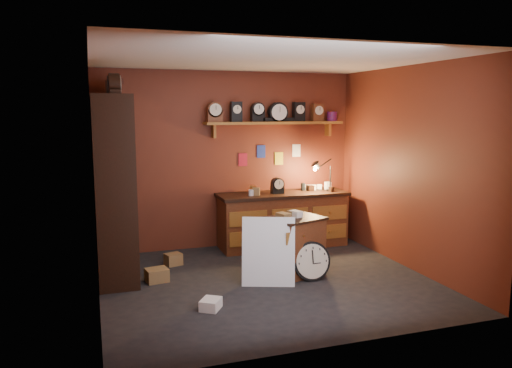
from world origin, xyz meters
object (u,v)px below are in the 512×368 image
at_px(workbench, 283,217).
at_px(big_round_clock, 311,261).
at_px(shelving_unit, 111,178).
at_px(low_cabinet, 295,243).

height_order(workbench, big_round_clock, workbench).
bearing_deg(shelving_unit, low_cabinet, -19.77).
xyz_separation_m(workbench, low_cabinet, (-0.34, -1.30, -0.06)).
xyz_separation_m(low_cabinet, big_round_clock, (0.10, -0.29, -0.17)).
xyz_separation_m(shelving_unit, low_cabinet, (2.23, -0.80, -0.84)).
distance_m(shelving_unit, workbench, 2.73).
bearing_deg(low_cabinet, big_round_clock, -89.45).
distance_m(workbench, low_cabinet, 1.34).
bearing_deg(low_cabinet, shelving_unit, 140.91).
relative_size(shelving_unit, workbench, 1.27).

